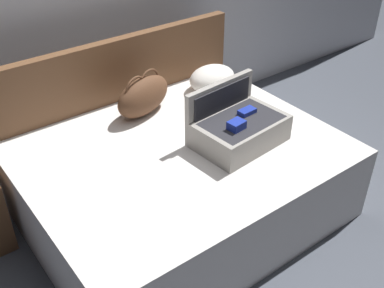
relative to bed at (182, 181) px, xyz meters
The scene contains 6 objects.
ground_plane 0.49m from the bed, 90.00° to the right, with size 12.00×12.00×0.00m, color #4C515B.
bed is the anchor object (origin of this frame).
headboard 0.88m from the bed, 90.00° to the left, with size 2.07×0.08×1.04m, color brown.
hard_case_large 0.55m from the bed, 24.99° to the right, with size 0.62×0.47×0.38m.
duffel_bag 0.68m from the bed, 84.29° to the left, with size 0.53×0.34×0.33m.
pillow_near_headboard 0.95m from the bed, 37.39° to the left, with size 0.40×0.31×0.20m, color white.
Camera 1 is at (-1.48, -1.68, 2.31)m, focal length 44.00 mm.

